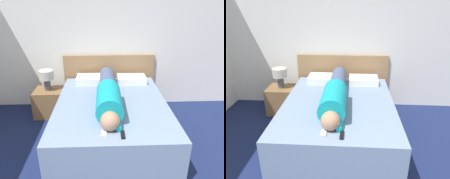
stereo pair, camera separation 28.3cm
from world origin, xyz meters
TOP-DOWN VIEW (x-y plane):
  - wall_back at (0.00, 4.00)m, footprint 5.76×0.06m
  - bed at (-0.15, 2.83)m, footprint 1.54×2.01m
  - headboard at (-0.15, 3.93)m, footprint 1.66×0.04m
  - nightstand at (-1.21, 3.55)m, footprint 0.49×0.43m
  - table_lamp at (-1.21, 3.55)m, footprint 0.24×0.24m
  - person_lying at (-0.19, 2.79)m, footprint 0.32×1.71m
  - pillow_near_headboard at (-0.46, 3.60)m, footprint 0.51×0.35m
  - pillow_second at (0.23, 3.60)m, footprint 0.48×0.35m
  - tv_remote at (-0.06, 2.01)m, footprint 0.04×0.15m
  - cell_phone at (-0.26, 2.05)m, footprint 0.06×0.13m

SIDE VIEW (x-z plane):
  - nightstand at x=-1.21m, z-range 0.00..0.47m
  - bed at x=-0.15m, z-range 0.00..0.57m
  - headboard at x=-0.15m, z-range 0.00..0.97m
  - cell_phone at x=-0.26m, z-range 0.57..0.58m
  - tv_remote at x=-0.06m, z-range 0.57..0.59m
  - pillow_second at x=0.23m, z-range 0.57..0.68m
  - pillow_near_headboard at x=-0.46m, z-range 0.57..0.69m
  - table_lamp at x=-1.21m, z-range 0.53..0.88m
  - person_lying at x=-0.19m, z-range 0.55..0.87m
  - wall_back at x=0.00m, z-range 0.00..2.60m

